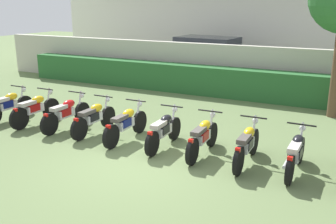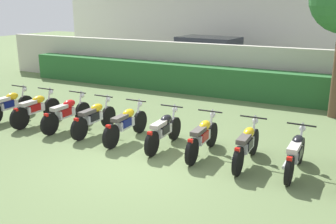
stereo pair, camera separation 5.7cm
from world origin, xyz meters
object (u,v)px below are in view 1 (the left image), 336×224
motorcycle_in_row_4 (126,124)px  motorcycle_in_row_8 (296,153)px  parked_car (210,58)px  motorcycle_in_row_6 (203,137)px  motorcycle_in_row_2 (66,113)px  motorcycle_in_row_5 (164,130)px  motorcycle_in_row_0 (8,105)px  motorcycle_in_row_7 (247,145)px  motorcycle_in_row_1 (35,109)px  motorcycle_in_row_3 (94,118)px

motorcycle_in_row_4 → motorcycle_in_row_8: 4.19m
parked_car → motorcycle_in_row_6: parked_car is taller
motorcycle_in_row_2 → motorcycle_in_row_5: 3.11m
motorcycle_in_row_5 → motorcycle_in_row_0: bearing=89.2°
motorcycle_in_row_7 → motorcycle_in_row_8: 1.03m
motorcycle_in_row_2 → motorcycle_in_row_0: bearing=94.3°
motorcycle_in_row_0 → motorcycle_in_row_5: bearing=-89.5°
motorcycle_in_row_1 → motorcycle_in_row_7: 6.26m
motorcycle_in_row_1 → motorcycle_in_row_4: size_ratio=0.96×
motorcycle_in_row_3 → motorcycle_in_row_5: 2.15m
motorcycle_in_row_5 → motorcycle_in_row_3: bearing=86.6°
motorcycle_in_row_2 → motorcycle_in_row_5: (3.11, -0.08, -0.00)m
motorcycle_in_row_1 → motorcycle_in_row_2: 1.08m
motorcycle_in_row_3 → motorcycle_in_row_8: motorcycle_in_row_3 is taller
motorcycle_in_row_1 → motorcycle_in_row_4: (3.09, 0.01, -0.01)m
motorcycle_in_row_7 → motorcycle_in_row_0: bearing=88.9°
motorcycle_in_row_6 → parked_car: bearing=19.0°
motorcycle_in_row_4 → motorcycle_in_row_5: motorcycle_in_row_4 is taller
motorcycle_in_row_0 → motorcycle_in_row_6: 6.24m
motorcycle_in_row_5 → motorcycle_in_row_8: motorcycle_in_row_5 is taller
motorcycle_in_row_1 → motorcycle_in_row_7: bearing=-89.8°
motorcycle_in_row_4 → motorcycle_in_row_5: size_ratio=1.06×
motorcycle_in_row_5 → motorcycle_in_row_6: size_ratio=0.98×
motorcycle_in_row_5 → motorcycle_in_row_6: (1.02, -0.02, 0.00)m
motorcycle_in_row_4 → motorcycle_in_row_8: bearing=-91.1°
motorcycle_in_row_1 → motorcycle_in_row_5: 4.19m
motorcycle_in_row_1 → motorcycle_in_row_8: size_ratio=1.04×
motorcycle_in_row_2 → motorcycle_in_row_6: size_ratio=1.04×
parked_car → motorcycle_in_row_4: bearing=-76.2°
motorcycle_in_row_3 → motorcycle_in_row_4: (1.06, -0.06, 0.00)m
motorcycle_in_row_4 → motorcycle_in_row_7: 3.17m
motorcycle_in_row_4 → motorcycle_in_row_1: bearing=90.4°
motorcycle_in_row_3 → motorcycle_in_row_2: bearing=89.8°
motorcycle_in_row_5 → motorcycle_in_row_1: bearing=88.6°
motorcycle_in_row_4 → motorcycle_in_row_7: size_ratio=1.03×
motorcycle_in_row_1 → parked_car: bearing=-11.3°
motorcycle_in_row_2 → motorcycle_in_row_4: (2.02, -0.07, 0.00)m
motorcycle_in_row_1 → motorcycle_in_row_6: 5.21m
motorcycle_in_row_2 → motorcycle_in_row_6: same height
motorcycle_in_row_0 → motorcycle_in_row_2: (2.11, 0.13, -0.00)m
motorcycle_in_row_1 → motorcycle_in_row_4: motorcycle_in_row_1 is taller
motorcycle_in_row_7 → motorcycle_in_row_6: bearing=86.3°
parked_car → motorcycle_in_row_0: (-2.98, -8.98, -0.49)m
motorcycle_in_row_0 → motorcycle_in_row_8: size_ratio=1.01×
motorcycle_in_row_2 → motorcycle_in_row_3: 0.96m
motorcycle_in_row_3 → motorcycle_in_row_6: (3.17, -0.10, 0.00)m
motorcycle_in_row_4 → motorcycle_in_row_7: motorcycle_in_row_7 is taller
motorcycle_in_row_1 → motorcycle_in_row_8: motorcycle_in_row_1 is taller
motorcycle_in_row_1 → motorcycle_in_row_8: (7.29, -0.08, -0.01)m
parked_car → motorcycle_in_row_4: (1.14, -8.92, -0.49)m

